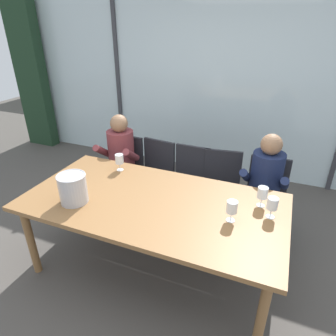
{
  "coord_description": "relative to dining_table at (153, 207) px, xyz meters",
  "views": [
    {
      "loc": [
        0.93,
        -1.91,
        2.15
      ],
      "look_at": [
        0.0,
        0.35,
        0.92
      ],
      "focal_mm": 31.25,
      "sensor_mm": 36.0,
      "label": 1
    }
  ],
  "objects": [
    {
      "name": "hillside_vineyard",
      "position": [
        0.0,
        6.71,
        0.4
      ],
      "size": [
        13.43,
        2.4,
        2.2
      ],
      "primitive_type": "cube",
      "color": "#568942",
      "rests_on": "ground"
    },
    {
      "name": "dining_table",
      "position": [
        0.0,
        0.0,
        0.0
      ],
      "size": [
        2.23,
        1.13,
        0.77
      ],
      "color": "olive",
      "rests_on": "ground"
    },
    {
      "name": "person_navy_polo",
      "position": [
        0.85,
        0.84,
        -0.03
      ],
      "size": [
        0.48,
        0.62,
        1.18
      ],
      "rotation": [
        0.0,
        0.0,
        -0.06
      ],
      "color": "#192347",
      "rests_on": "ground"
    },
    {
      "name": "chair_near_curtain",
      "position": [
        -0.86,
        0.98,
        -0.2
      ],
      "size": [
        0.45,
        0.45,
        0.86
      ],
      "rotation": [
        0.0,
        0.0,
        -0.02
      ],
      "color": "#232328",
      "rests_on": "ground"
    },
    {
      "name": "wine_glass_center_pour",
      "position": [
        0.96,
        0.14,
        0.19
      ],
      "size": [
        0.08,
        0.08,
        0.17
      ],
      "color": "silver",
      "rests_on": "dining_table"
    },
    {
      "name": "chair_left_of_center",
      "position": [
        -0.44,
        1.0,
        -0.2
      ],
      "size": [
        0.49,
        0.49,
        0.86
      ],
      "rotation": [
        0.0,
        0.0,
        -0.11
      ],
      "color": "#232328",
      "rests_on": "ground"
    },
    {
      "name": "chair_right_of_center",
      "position": [
        0.39,
        0.99,
        -0.2
      ],
      "size": [
        0.5,
        0.5,
        0.86
      ],
      "rotation": [
        0.0,
        0.0,
        0.15
      ],
      "color": "#232328",
      "rests_on": "ground"
    },
    {
      "name": "curtain_heavy_drape",
      "position": [
        -3.37,
        2.14,
        0.6
      ],
      "size": [
        0.56,
        0.2,
        2.6
      ],
      "primitive_type": "cube",
      "color": "#1E3823",
      "rests_on": "ground"
    },
    {
      "name": "window_mullion_left",
      "position": [
        -1.67,
        2.3,
        0.6
      ],
      "size": [
        0.06,
        0.06,
        2.6
      ],
      "primitive_type": "cube",
      "color": "#38383D",
      "rests_on": "ground"
    },
    {
      "name": "window_glass_panel",
      "position": [
        0.0,
        2.32,
        0.6
      ],
      "size": [
        7.43,
        0.03,
        2.6
      ],
      "primitive_type": "cube",
      "color": "silver",
      "rests_on": "ground"
    },
    {
      "name": "ground",
      "position": [
        0.0,
        1.0,
        -0.7
      ],
      "size": [
        14.0,
        14.0,
        0.0
      ],
      "primitive_type": "plane",
      "color": "#4C4742"
    },
    {
      "name": "chair_near_window_right",
      "position": [
        0.88,
        0.99,
        -0.2
      ],
      "size": [
        0.45,
        0.45,
        0.86
      ],
      "rotation": [
        0.0,
        0.0,
        0.03
      ],
      "color": "#232328",
      "rests_on": "ground"
    },
    {
      "name": "ice_bucket_primary",
      "position": [
        -0.61,
        -0.26,
        0.2
      ],
      "size": [
        0.24,
        0.24,
        0.25
      ],
      "color": "#B7B7BC",
      "rests_on": "dining_table"
    },
    {
      "name": "wine_glass_near_bucket",
      "position": [
        -0.56,
        0.4,
        0.19
      ],
      "size": [
        0.08,
        0.08,
        0.17
      ],
      "color": "silver",
      "rests_on": "dining_table"
    },
    {
      "name": "wine_glass_by_left_taster",
      "position": [
        0.68,
        -0.03,
        0.19
      ],
      "size": [
        0.08,
        0.08,
        0.17
      ],
      "color": "silver",
      "rests_on": "dining_table"
    },
    {
      "name": "chair_center",
      "position": [
        0.02,
        0.97,
        -0.2
      ],
      "size": [
        0.44,
        0.44,
        0.86
      ],
      "rotation": [
        0.0,
        0.0,
        -0.01
      ],
      "color": "#232328",
      "rests_on": "ground"
    },
    {
      "name": "wine_glass_by_right_taster",
      "position": [
        0.87,
        0.27,
        0.19
      ],
      "size": [
        0.08,
        0.08,
        0.17
      ],
      "color": "silver",
      "rests_on": "dining_table"
    },
    {
      "name": "person_maroon_top",
      "position": [
        -0.85,
        0.84,
        -0.03
      ],
      "size": [
        0.49,
        0.63,
        1.18
      ],
      "rotation": [
        0.0,
        0.0,
        0.08
      ],
      "color": "brown",
      "rests_on": "ground"
    }
  ]
}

